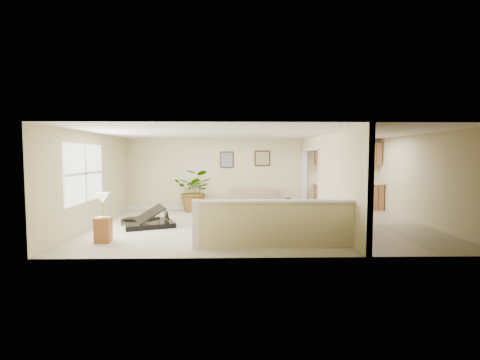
{
  "coord_description": "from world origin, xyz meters",
  "views": [
    {
      "loc": [
        -0.74,
        -9.32,
        1.89
      ],
      "look_at": [
        -0.54,
        0.4,
        1.21
      ],
      "focal_mm": 26.0,
      "sensor_mm": 36.0,
      "label": 1
    }
  ],
  "objects_px": {
    "accent_table": "(236,198)",
    "small_plant": "(288,206)",
    "palm_plant": "(195,191)",
    "piano": "(148,207)",
    "loveseat": "(256,201)",
    "lamp_stand": "(103,221)",
    "piano_bench": "(212,217)"
  },
  "relations": [
    {
      "from": "small_plant",
      "to": "accent_table",
      "type": "bearing_deg",
      "value": 162.94
    },
    {
      "from": "piano_bench",
      "to": "loveseat",
      "type": "bearing_deg",
      "value": 60.23
    },
    {
      "from": "piano",
      "to": "small_plant",
      "type": "distance_m",
      "value": 4.64
    },
    {
      "from": "piano",
      "to": "small_plant",
      "type": "relative_size",
      "value": 3.54
    },
    {
      "from": "palm_plant",
      "to": "loveseat",
      "type": "bearing_deg",
      "value": -6.59
    },
    {
      "from": "lamp_stand",
      "to": "small_plant",
      "type": "bearing_deg",
      "value": 39.65
    },
    {
      "from": "small_plant",
      "to": "lamp_stand",
      "type": "xyz_separation_m",
      "value": [
        -4.68,
        -3.88,
        0.25
      ]
    },
    {
      "from": "loveseat",
      "to": "small_plant",
      "type": "xyz_separation_m",
      "value": [
        1.08,
        -0.12,
        -0.16
      ]
    },
    {
      "from": "accent_table",
      "to": "small_plant",
      "type": "distance_m",
      "value": 1.83
    },
    {
      "from": "piano_bench",
      "to": "loveseat",
      "type": "distance_m",
      "value": 2.7
    },
    {
      "from": "accent_table",
      "to": "lamp_stand",
      "type": "distance_m",
      "value": 5.31
    },
    {
      "from": "accent_table",
      "to": "palm_plant",
      "type": "distance_m",
      "value": 1.44
    },
    {
      "from": "lamp_stand",
      "to": "loveseat",
      "type": "bearing_deg",
      "value": 47.98
    },
    {
      "from": "small_plant",
      "to": "lamp_stand",
      "type": "distance_m",
      "value": 6.09
    },
    {
      "from": "loveseat",
      "to": "accent_table",
      "type": "bearing_deg",
      "value": 137.13
    },
    {
      "from": "accent_table",
      "to": "piano_bench",
      "type": "bearing_deg",
      "value": -103.82
    },
    {
      "from": "piano",
      "to": "lamp_stand",
      "type": "xyz_separation_m",
      "value": [
        -0.53,
        -1.84,
        -0.04
      ]
    },
    {
      "from": "piano",
      "to": "palm_plant",
      "type": "distance_m",
      "value": 2.62
    },
    {
      "from": "palm_plant",
      "to": "piano",
      "type": "bearing_deg",
      "value": -112.94
    },
    {
      "from": "piano_bench",
      "to": "loveseat",
      "type": "height_order",
      "value": "loveseat"
    },
    {
      "from": "accent_table",
      "to": "small_plant",
      "type": "relative_size",
      "value": 1.28
    },
    {
      "from": "loveseat",
      "to": "lamp_stand",
      "type": "distance_m",
      "value": 5.39
    },
    {
      "from": "piano_bench",
      "to": "lamp_stand",
      "type": "xyz_separation_m",
      "value": [
        -2.27,
        -1.66,
        0.21
      ]
    },
    {
      "from": "piano",
      "to": "piano_bench",
      "type": "xyz_separation_m",
      "value": [
        1.74,
        -0.17,
        -0.25
      ]
    },
    {
      "from": "loveseat",
      "to": "accent_table",
      "type": "distance_m",
      "value": 0.78
    },
    {
      "from": "palm_plant",
      "to": "lamp_stand",
      "type": "relative_size",
      "value": 1.37
    },
    {
      "from": "loveseat",
      "to": "palm_plant",
      "type": "relative_size",
      "value": 1.27
    },
    {
      "from": "piano",
      "to": "small_plant",
      "type": "height_order",
      "value": "piano"
    },
    {
      "from": "lamp_stand",
      "to": "accent_table",
      "type": "bearing_deg",
      "value": 56.29
    },
    {
      "from": "accent_table",
      "to": "small_plant",
      "type": "height_order",
      "value": "accent_table"
    },
    {
      "from": "piano_bench",
      "to": "loveseat",
      "type": "xyz_separation_m",
      "value": [
        1.34,
        2.34,
        0.12
      ]
    },
    {
      "from": "small_plant",
      "to": "loveseat",
      "type": "bearing_deg",
      "value": 173.61
    }
  ]
}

